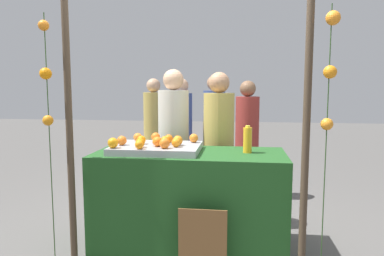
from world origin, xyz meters
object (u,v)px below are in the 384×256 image
object	(u,v)px
orange_1	(169,139)
chalkboard_sign	(203,243)
vendor_right	(218,154)
stall_counter	(190,200)
juice_bottle	(248,140)
vendor_left	(174,151)
orange_0	(157,142)

from	to	relation	value
orange_1	chalkboard_sign	world-z (taller)	orange_1
orange_1	vendor_right	xyz separation A→B (m)	(0.44, 0.51, -0.23)
stall_counter	chalkboard_sign	xyz separation A→B (m)	(0.17, -0.49, -0.18)
juice_bottle	vendor_left	distance (m)	1.03
stall_counter	vendor_right	world-z (taller)	vendor_right
stall_counter	orange_1	world-z (taller)	orange_1
vendor_left	orange_1	bearing A→B (deg)	-84.23
chalkboard_sign	vendor_right	bearing A→B (deg)	87.26
stall_counter	orange_0	distance (m)	0.62
stall_counter	juice_bottle	distance (m)	0.76
chalkboard_sign	stall_counter	bearing A→B (deg)	108.84
stall_counter	juice_bottle	size ratio (longest dim) A/B	6.99
orange_1	vendor_right	size ratio (longest dim) A/B	0.05
orange_0	vendor_left	bearing A→B (deg)	89.83
stall_counter	orange_0	world-z (taller)	orange_0
orange_1	juice_bottle	world-z (taller)	juice_bottle
juice_bottle	vendor_right	distance (m)	0.69
orange_0	orange_1	distance (m)	0.22
orange_1	chalkboard_sign	size ratio (longest dim) A/B	0.15
chalkboard_sign	vendor_right	xyz separation A→B (m)	(0.05, 1.12, 0.49)
orange_1	juice_bottle	distance (m)	0.73
orange_1	vendor_left	world-z (taller)	vendor_left
stall_counter	vendor_left	world-z (taller)	vendor_left
juice_bottle	chalkboard_sign	xyz separation A→B (m)	(-0.34, -0.53, -0.74)
juice_bottle	vendor_right	size ratio (longest dim) A/B	0.15
vendor_right	stall_counter	bearing A→B (deg)	-109.55
vendor_right	juice_bottle	bearing A→B (deg)	-63.70
orange_0	juice_bottle	xyz separation A→B (m)	(0.78, 0.13, 0.01)
orange_1	chalkboard_sign	distance (m)	1.02
stall_counter	chalkboard_sign	distance (m)	0.55
vendor_right	orange_0	bearing A→B (deg)	-124.70
chalkboard_sign	vendor_left	world-z (taller)	vendor_left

